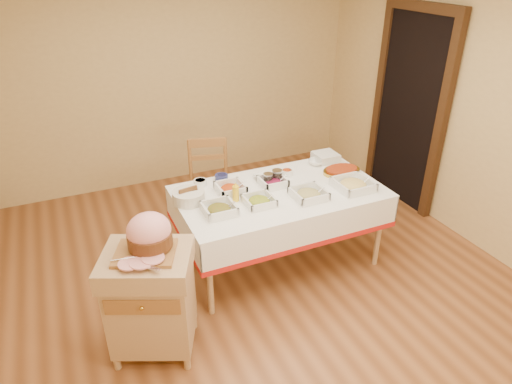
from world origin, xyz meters
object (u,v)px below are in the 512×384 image
ham_on_board (149,236)px  bread_basket (189,196)px  preserve_jar_right (277,177)px  plate_stack (326,157)px  brass_platter (341,171)px  butcher_cart (151,297)px  dining_chair (210,185)px  dining_table (279,207)px  mustard_bottle (236,193)px  preserve_jar_left (268,180)px

ham_on_board → bread_basket: ham_on_board is taller
preserve_jar_right → plate_stack: size_ratio=0.55×
plate_stack → brass_platter: size_ratio=0.59×
butcher_cart → dining_chair: 1.74m
plate_stack → dining_table: bearing=-151.0°
dining_table → dining_chair: size_ratio=1.90×
dining_chair → plate_stack: (1.09, -0.46, 0.31)m
butcher_cart → mustard_bottle: bearing=33.7°
butcher_cart → preserve_jar_left: size_ratio=7.49×
preserve_jar_left → plate_stack: bearing=18.2°
preserve_jar_left → mustard_bottle: size_ratio=0.65×
brass_platter → dining_table: bearing=-172.8°
dining_chair → plate_stack: dining_chair is taller
dining_table → butcher_cart: butcher_cart is taller
dining_chair → ham_on_board: ham_on_board is taller
preserve_jar_right → plate_stack: 0.71m
dining_table → ham_on_board: bearing=-155.9°
dining_chair → preserve_jar_right: 0.88m
preserve_jar_right → plate_stack: (0.67, 0.24, -0.02)m
ham_on_board → mustard_bottle: ham_on_board is taller
dining_table → ham_on_board: size_ratio=4.29×
dining_chair → butcher_cart: bearing=-122.7°
dining_chair → plate_stack: size_ratio=4.29×
butcher_cart → dining_chair: dining_chair is taller
dining_chair → preserve_jar_left: size_ratio=8.44×
butcher_cart → preserve_jar_right: (1.36, 0.76, 0.33)m
ham_on_board → bread_basket: (0.47, 0.70, -0.16)m
mustard_bottle → preserve_jar_right: bearing=19.5°
plate_stack → butcher_cart: bearing=-153.8°
ham_on_board → mustard_bottle: 1.02m
preserve_jar_left → brass_platter: bearing=-4.4°
mustard_bottle → brass_platter: mustard_bottle is taller
bread_basket → brass_platter: 1.50m
butcher_cart → ham_on_board: size_ratio=2.00×
preserve_jar_left → brass_platter: preserve_jar_left is taller
dining_table → plate_stack: bearing=29.0°
bread_basket → mustard_bottle: bearing=-21.4°
ham_on_board → plate_stack: (1.99, 0.96, -0.17)m
dining_table → dining_chair: 0.94m
butcher_cart → dining_chair: size_ratio=0.89×
dining_chair → brass_platter: size_ratio=2.55×
dining_table → bread_basket: size_ratio=6.62×
ham_on_board → brass_platter: bearing=18.4°
dining_table → brass_platter: bearing=7.2°
brass_platter → mustard_bottle: bearing=-175.0°
butcher_cart → plate_stack: bearing=26.2°
preserve_jar_right → plate_stack: bearing=19.7°
butcher_cart → mustard_bottle: size_ratio=4.89×
bread_basket → butcher_cart: bearing=-125.1°
preserve_jar_right → brass_platter: preserve_jar_right is taller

